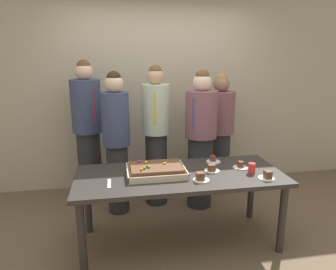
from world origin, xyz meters
The scene contains 16 objects.
ground_plane centered at (0.00, 0.00, 0.00)m, with size 12.00×12.00×0.00m, color brown.
interior_back_panel centered at (0.00, 1.60, 1.50)m, with size 8.00×0.12×3.00m, color #B2A893.
party_table centered at (0.00, 0.00, 0.65)m, with size 1.98×0.83×0.73m.
sheet_cake centered at (-0.23, 0.03, 0.77)m, with size 0.55×0.42×0.11m.
plated_slice_near_left centered at (0.32, 0.01, 0.75)m, with size 0.15×0.15×0.07m.
plated_slice_near_right centered at (0.63, 0.05, 0.75)m, with size 0.15×0.15×0.07m.
plated_slice_far_left centered at (0.42, 0.27, 0.75)m, with size 0.15×0.15×0.07m.
plated_slice_far_right centered at (0.15, -0.20, 0.76)m, with size 0.15×0.15×0.08m.
plated_slice_center_front centered at (0.76, -0.26, 0.76)m, with size 0.15×0.15×0.08m.
drink_cup_nearest centered at (0.68, -0.10, 0.78)m, with size 0.07×0.07×0.10m, color red.
cake_server_utensil centered at (-0.67, -0.13, 0.73)m, with size 0.03×0.20×0.01m, color silver.
person_serving_front centered at (0.41, 0.73, 0.86)m, with size 0.38×0.38×1.67m.
person_green_shirt_behind centered at (-0.59, 0.75, 0.88)m, with size 0.31×0.31×1.67m.
person_striped_tie_right centered at (-0.93, 1.14, 0.92)m, with size 0.36×0.36×1.78m.
person_far_right_suit centered at (-0.11, 0.89, 0.90)m, with size 0.33×0.33×1.72m.
person_left_edge_reaching centered at (0.79, 1.15, 0.82)m, with size 0.38×0.38×1.61m.
Camera 1 is at (-0.60, -2.72, 1.83)m, focal length 33.09 mm.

